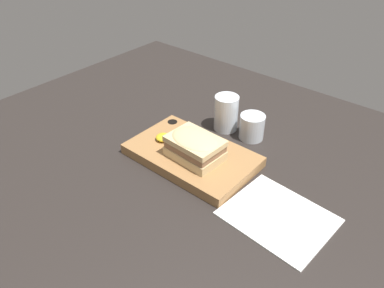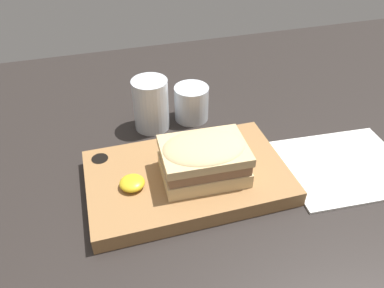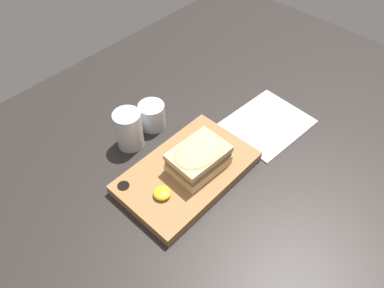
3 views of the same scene
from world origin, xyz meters
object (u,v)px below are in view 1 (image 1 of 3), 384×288
Objects in this scene: water_glass at (226,115)px; wine_glass at (252,128)px; serving_board at (192,155)px; napkin at (278,217)px; sandwich at (195,146)px.

wine_glass is at bearing 5.07° from water_glass.
water_glass is (-2.18, 17.84, 3.11)cm from serving_board.
napkin is (29.82, -21.54, -4.29)cm from water_glass.
wine_glass is 31.05cm from napkin.
sandwich is 0.60× the size of napkin.
napkin is at bearing -4.96° from sandwich.
water_glass is 1.45× the size of wine_glass.
wine_glass is 0.31× the size of napkin.
serving_board is at bearing -108.51° from wine_glass.
water_glass is 0.45× the size of napkin.
water_glass is at bearing -174.93° from wine_glass.
sandwich is 26.07cm from napkin.
water_glass reaches higher than napkin.
serving_board is 27.91cm from napkin.
sandwich is at bearing -32.48° from serving_board.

